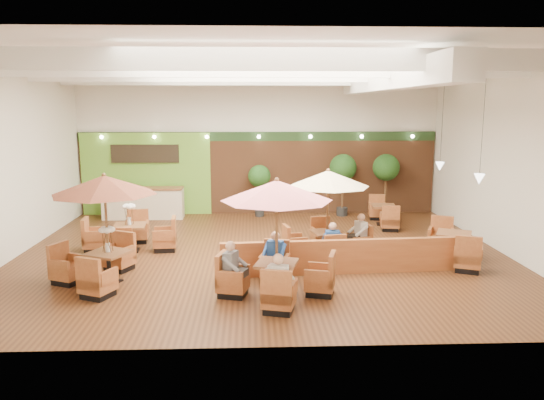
{
  "coord_description": "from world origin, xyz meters",
  "views": [
    {
      "loc": [
        -0.32,
        -14.82,
        4.25
      ],
      "look_at": [
        0.3,
        0.5,
        1.5
      ],
      "focal_mm": 35.0,
      "sensor_mm": 36.0,
      "label": 1
    }
  ],
  "objects_px": {
    "table_3": "(130,237)",
    "diner_2": "(233,263)",
    "service_counter": "(143,203)",
    "table_5": "(383,215)",
    "diner_3": "(332,239)",
    "table_2": "(328,197)",
    "diner_0": "(279,277)",
    "table_0": "(103,205)",
    "topiary_0": "(259,178)",
    "topiary_1": "(343,170)",
    "booth_divider": "(346,257)",
    "table_1": "(277,216)",
    "diner_1": "(275,251)",
    "table_4": "(453,247)",
    "diner_4": "(359,230)",
    "topiary_2": "(386,170)"
  },
  "relations": [
    {
      "from": "service_counter",
      "to": "table_5",
      "type": "bearing_deg",
      "value": -9.27
    },
    {
      "from": "diner_3",
      "to": "topiary_0",
      "type": "bearing_deg",
      "value": 103.95
    },
    {
      "from": "table_0",
      "to": "table_1",
      "type": "relative_size",
      "value": 1.02
    },
    {
      "from": "diner_1",
      "to": "diner_3",
      "type": "distance_m",
      "value": 1.98
    },
    {
      "from": "service_counter",
      "to": "table_3",
      "type": "xyz_separation_m",
      "value": [
        0.52,
        -4.62,
        -0.15
      ]
    },
    {
      "from": "booth_divider",
      "to": "table_0",
      "type": "xyz_separation_m",
      "value": [
        -5.92,
        -0.5,
        1.47
      ]
    },
    {
      "from": "table_3",
      "to": "topiary_1",
      "type": "distance_m",
      "value": 8.7
    },
    {
      "from": "diner_1",
      "to": "diner_2",
      "type": "bearing_deg",
      "value": 64.32
    },
    {
      "from": "booth_divider",
      "to": "table_5",
      "type": "distance_m",
      "value": 6.0
    },
    {
      "from": "table_1",
      "to": "diner_4",
      "type": "height_order",
      "value": "table_1"
    },
    {
      "from": "service_counter",
      "to": "table_0",
      "type": "height_order",
      "value": "table_0"
    },
    {
      "from": "table_3",
      "to": "diner_3",
      "type": "bearing_deg",
      "value": -21.77
    },
    {
      "from": "table_2",
      "to": "booth_divider",
      "type": "bearing_deg",
      "value": -92.31
    },
    {
      "from": "table_4",
      "to": "topiary_1",
      "type": "xyz_separation_m",
      "value": [
        -2.05,
        6.13,
        1.41
      ]
    },
    {
      "from": "table_2",
      "to": "table_5",
      "type": "distance_m",
      "value": 4.92
    },
    {
      "from": "topiary_1",
      "to": "topiary_2",
      "type": "distance_m",
      "value": 1.68
    },
    {
      "from": "booth_divider",
      "to": "table_1",
      "type": "bearing_deg",
      "value": -144.34
    },
    {
      "from": "topiary_0",
      "to": "table_4",
      "type": "bearing_deg",
      "value": -49.29
    },
    {
      "from": "topiary_1",
      "to": "booth_divider",
      "type": "bearing_deg",
      "value": -99.05
    },
    {
      "from": "topiary_0",
      "to": "service_counter",
      "type": "bearing_deg",
      "value": -177.4
    },
    {
      "from": "table_2",
      "to": "diner_4",
      "type": "distance_m",
      "value": 1.34
    },
    {
      "from": "topiary_2",
      "to": "diner_1",
      "type": "xyz_separation_m",
      "value": [
        -4.66,
        -7.69,
        -1.04
      ]
    },
    {
      "from": "topiary_0",
      "to": "diner_3",
      "type": "bearing_deg",
      "value": -74.32
    },
    {
      "from": "table_4",
      "to": "diner_1",
      "type": "height_order",
      "value": "diner_1"
    },
    {
      "from": "service_counter",
      "to": "topiary_0",
      "type": "xyz_separation_m",
      "value": [
        4.41,
        0.2,
        0.91
      ]
    },
    {
      "from": "topiary_1",
      "to": "table_4",
      "type": "bearing_deg",
      "value": -71.47
    },
    {
      "from": "table_1",
      "to": "table_5",
      "type": "xyz_separation_m",
      "value": [
        4.19,
        7.04,
        -1.48
      ]
    },
    {
      "from": "service_counter",
      "to": "diner_1",
      "type": "height_order",
      "value": "diner_1"
    },
    {
      "from": "table_0",
      "to": "topiary_0",
      "type": "xyz_separation_m",
      "value": [
        3.84,
        7.66,
        -0.42
      ]
    },
    {
      "from": "service_counter",
      "to": "diner_0",
      "type": "bearing_deg",
      "value": -63.84
    },
    {
      "from": "service_counter",
      "to": "diner_3",
      "type": "distance_m",
      "value": 8.87
    },
    {
      "from": "table_0",
      "to": "topiary_1",
      "type": "bearing_deg",
      "value": 71.95
    },
    {
      "from": "diner_3",
      "to": "service_counter",
      "type": "bearing_deg",
      "value": 132.94
    },
    {
      "from": "diner_3",
      "to": "booth_divider",
      "type": "bearing_deg",
      "value": -70.72
    },
    {
      "from": "table_3",
      "to": "diner_1",
      "type": "height_order",
      "value": "table_3"
    },
    {
      "from": "diner_0",
      "to": "diner_1",
      "type": "xyz_separation_m",
      "value": [
        0.0,
        1.97,
        -0.01
      ]
    },
    {
      "from": "booth_divider",
      "to": "table_5",
      "type": "height_order",
      "value": "table_5"
    },
    {
      "from": "table_2",
      "to": "diner_0",
      "type": "bearing_deg",
      "value": -122.65
    },
    {
      "from": "table_3",
      "to": "diner_2",
      "type": "distance_m",
      "value": 4.99
    },
    {
      "from": "table_2",
      "to": "topiary_1",
      "type": "bearing_deg",
      "value": 64.62
    },
    {
      "from": "table_2",
      "to": "table_5",
      "type": "relative_size",
      "value": 1.01
    },
    {
      "from": "table_1",
      "to": "topiary_0",
      "type": "height_order",
      "value": "table_1"
    },
    {
      "from": "topiary_1",
      "to": "diner_2",
      "type": "distance_m",
      "value": 9.6
    },
    {
      "from": "topiary_1",
      "to": "table_3",
      "type": "bearing_deg",
      "value": -145.85
    },
    {
      "from": "table_3",
      "to": "table_5",
      "type": "height_order",
      "value": "table_3"
    },
    {
      "from": "table_0",
      "to": "diner_2",
      "type": "bearing_deg",
      "value": 6.37
    },
    {
      "from": "table_3",
      "to": "topiary_1",
      "type": "relative_size",
      "value": 1.14
    },
    {
      "from": "table_4",
      "to": "diner_2",
      "type": "bearing_deg",
      "value": -132.78
    },
    {
      "from": "table_3",
      "to": "table_5",
      "type": "relative_size",
      "value": 1.09
    },
    {
      "from": "topiary_0",
      "to": "diner_1",
      "type": "distance_m",
      "value": 7.73
    }
  ]
}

